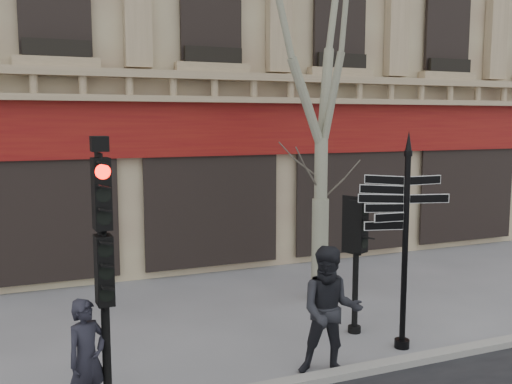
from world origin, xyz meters
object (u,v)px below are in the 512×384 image
(traffic_signal_secondary, at_px, (356,241))
(pedestrian_b, at_px, (331,311))
(traffic_signal_main, at_px, (103,241))
(fingerpost, at_px, (407,204))
(pedestrian_a, at_px, (87,360))
(plane_tree, at_px, (323,18))

(traffic_signal_secondary, relative_size, pedestrian_b, 1.23)
(traffic_signal_secondary, distance_m, pedestrian_b, 1.96)
(traffic_signal_main, height_order, pedestrian_b, traffic_signal_main)
(fingerpost, distance_m, pedestrian_b, 2.23)
(traffic_signal_main, distance_m, pedestrian_a, 1.52)
(fingerpost, distance_m, pedestrian_a, 5.42)
(fingerpost, xyz_separation_m, plane_tree, (0.00, 2.91, 3.41))
(plane_tree, bearing_deg, traffic_signal_main, -146.85)
(fingerpost, bearing_deg, plane_tree, 114.31)
(fingerpost, relative_size, pedestrian_b, 1.85)
(pedestrian_a, bearing_deg, traffic_signal_secondary, -17.38)
(traffic_signal_secondary, bearing_deg, traffic_signal_main, 172.68)
(traffic_signal_main, height_order, pedestrian_a, traffic_signal_main)
(fingerpost, bearing_deg, traffic_signal_main, -152.37)
(traffic_signal_secondary, height_order, pedestrian_b, traffic_signal_secondary)
(traffic_signal_secondary, relative_size, plane_tree, 0.29)
(pedestrian_a, distance_m, pedestrian_b, 3.52)
(traffic_signal_secondary, bearing_deg, pedestrian_a, 173.03)
(traffic_signal_main, xyz_separation_m, pedestrian_b, (3.26, -0.13, -1.30))
(pedestrian_a, height_order, pedestrian_b, pedestrian_b)
(fingerpost, relative_size, plane_tree, 0.44)
(fingerpost, height_order, pedestrian_a, fingerpost)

